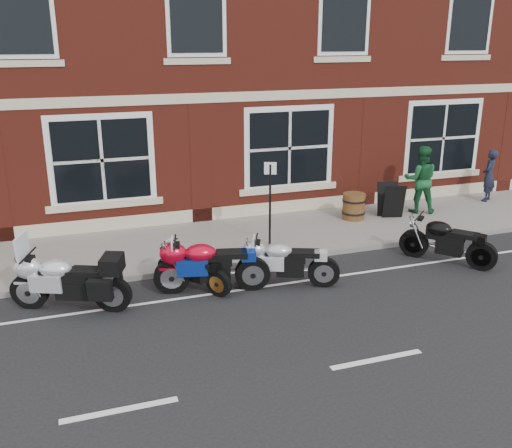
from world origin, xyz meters
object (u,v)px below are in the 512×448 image
object	(u,v)px
moto_sport_silver	(286,260)
pedestrian_left	(489,175)
moto_sport_black	(192,266)
moto_naked_black	(446,239)
moto_sport_red	(210,263)
pedestrian_right	(421,179)
a_board_sign	(391,200)
moto_touring_silver	(66,279)
parking_sign	(270,198)
barrel_planter	(354,206)

from	to	relation	value
moto_sport_silver	pedestrian_left	world-z (taller)	pedestrian_left
moto_sport_black	moto_sport_silver	xyz separation A→B (m)	(1.84, -0.48, 0.07)
moto_naked_black	moto_sport_red	bearing A→B (deg)	138.80
moto_sport_red	pedestrian_right	size ratio (longest dim) A/B	1.21
a_board_sign	moto_touring_silver	bearing A→B (deg)	-147.69
moto_sport_black	parking_sign	world-z (taller)	parking_sign
moto_touring_silver	barrel_planter	xyz separation A→B (m)	(7.54, 2.96, -0.14)
pedestrian_left	parking_sign	distance (m)	7.74
moto_touring_silver	a_board_sign	world-z (taller)	moto_touring_silver
parking_sign	moto_touring_silver	bearing A→B (deg)	-137.73
moto_touring_silver	a_board_sign	bearing A→B (deg)	-48.71
a_board_sign	pedestrian_left	bearing A→B (deg)	22.06
moto_touring_silver	moto_sport_red	world-z (taller)	moto_touring_silver
moto_naked_black	pedestrian_left	size ratio (longest dim) A/B	1.13
pedestrian_left	a_board_sign	xyz separation A→B (m)	(-3.66, -0.49, -0.31)
moto_touring_silver	moto_naked_black	size ratio (longest dim) A/B	1.22
pedestrian_right	barrel_planter	xyz separation A→B (m)	(-2.06, 0.03, -0.59)
barrel_planter	parking_sign	bearing A→B (deg)	-157.40
moto_naked_black	barrel_planter	world-z (taller)	moto_naked_black
moto_sport_black	moto_sport_silver	distance (m)	1.90
pedestrian_left	moto_sport_black	bearing A→B (deg)	-19.78
parking_sign	pedestrian_right	bearing A→B (deg)	34.93
moto_sport_silver	moto_sport_black	bearing A→B (deg)	98.44
moto_sport_silver	parking_sign	world-z (taller)	parking_sign
moto_sport_black	pedestrian_left	xyz separation A→B (m)	(9.83, 3.09, 0.43)
moto_sport_silver	pedestrian_left	distance (m)	8.76
moto_naked_black	pedestrian_right	xyz separation A→B (m)	(1.48, 3.24, 0.51)
parking_sign	pedestrian_left	bearing A→B (deg)	32.80
moto_sport_silver	pedestrian_left	bearing A→B (deg)	-42.78
moto_touring_silver	barrel_planter	world-z (taller)	moto_touring_silver
moto_sport_black	a_board_sign	world-z (taller)	a_board_sign
moto_sport_black	moto_sport_silver	size ratio (longest dim) A/B	0.78
moto_sport_black	a_board_sign	bearing A→B (deg)	-14.17
moto_sport_red	moto_naked_black	size ratio (longest dim) A/B	1.29
moto_naked_black	barrel_planter	distance (m)	3.32
moto_sport_red	pedestrian_left	size ratio (longest dim) A/B	1.46
moto_touring_silver	moto_sport_black	xyz separation A→B (m)	(2.42, 0.18, -0.14)
a_board_sign	moto_sport_silver	bearing A→B (deg)	-130.23
a_board_sign	barrel_planter	world-z (taller)	a_board_sign
moto_touring_silver	moto_sport_red	xyz separation A→B (m)	(2.71, -0.08, -0.02)
barrel_planter	pedestrian_left	bearing A→B (deg)	3.73
moto_touring_silver	pedestrian_right	distance (m)	10.05
pedestrian_left	barrel_planter	world-z (taller)	pedestrian_left
moto_touring_silver	moto_sport_black	distance (m)	2.43
moto_naked_black	barrel_planter	xyz separation A→B (m)	(-0.57, 3.27, -0.08)
a_board_sign	parking_sign	bearing A→B (deg)	-151.12
moto_sport_black	pedestrian_right	world-z (taller)	pedestrian_right
moto_sport_black	pedestrian_right	distance (m)	7.72
moto_sport_black	pedestrian_right	size ratio (longest dim) A/B	0.81
moto_sport_red	pedestrian_left	world-z (taller)	pedestrian_left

